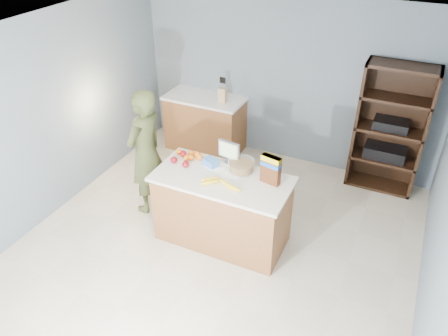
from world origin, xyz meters
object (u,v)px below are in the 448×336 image
at_px(shelving_unit, 390,130).
at_px(person, 146,153).
at_px(counter_peninsula, 222,212).
at_px(tv, 229,151).
at_px(cereal_box, 271,168).

distance_m(shelving_unit, person, 3.28).
bearing_deg(person, shelving_unit, 128.57).
relative_size(shelving_unit, person, 1.08).
xyz_separation_m(counter_peninsula, tv, (-0.06, 0.32, 0.64)).
height_order(shelving_unit, cereal_box, shelving_unit).
distance_m(shelving_unit, tv, 2.37).
height_order(person, tv, person).
height_order(tv, cereal_box, cereal_box).
relative_size(shelving_unit, cereal_box, 5.38).
xyz_separation_m(counter_peninsula, shelving_unit, (1.55, 2.05, 0.45)).
height_order(shelving_unit, person, shelving_unit).
bearing_deg(tv, cereal_box, -17.28).
distance_m(counter_peninsula, cereal_box, 0.86).
relative_size(person, tv, 5.93).
xyz_separation_m(counter_peninsula, person, (-1.15, 0.19, 0.42)).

